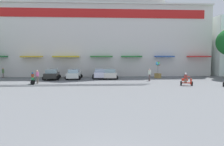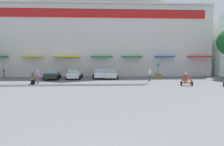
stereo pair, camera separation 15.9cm
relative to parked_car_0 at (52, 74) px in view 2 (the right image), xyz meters
The scene contains 12 objects.
ground_plane 15.16m from the parked_car_0, 62.00° to the right, with size 128.00×128.00×0.00m, color slate.
colonial_building 14.47m from the parked_car_0, 53.10° to the left, with size 38.45×16.13×21.12m.
parked_car_0 is the anchor object (origin of this frame).
parked_car_1 3.25m from the parked_car_0, ahead, with size 2.41×4.36×1.47m.
parked_car_2 7.15m from the parked_car_0, ahead, with size 2.36×4.09×1.50m.
parked_car_3 8.66m from the parked_car_0, ahead, with size 2.50×4.19×1.48m.
scooter_rider_3 18.89m from the parked_car_0, 24.30° to the right, with size 1.45×0.86×1.51m.
scooter_rider_5 5.38m from the parked_car_0, 103.16° to the right, with size 0.85×1.49×1.49m.
pedestrian_0 8.41m from the parked_car_0, 163.20° to the left, with size 0.45×0.45×1.62m.
pedestrian_1 4.77m from the parked_car_0, 99.67° to the right, with size 0.46×0.46×1.67m.
pedestrian_2 14.30m from the parked_car_0, 11.02° to the right, with size 0.54×0.54×1.67m.
balloon_vendor_cart 16.21m from the parked_car_0, ahead, with size 1.00×1.08×2.59m.
Camera 2 is at (-0.10, -5.91, 3.53)m, focal length 34.51 mm.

